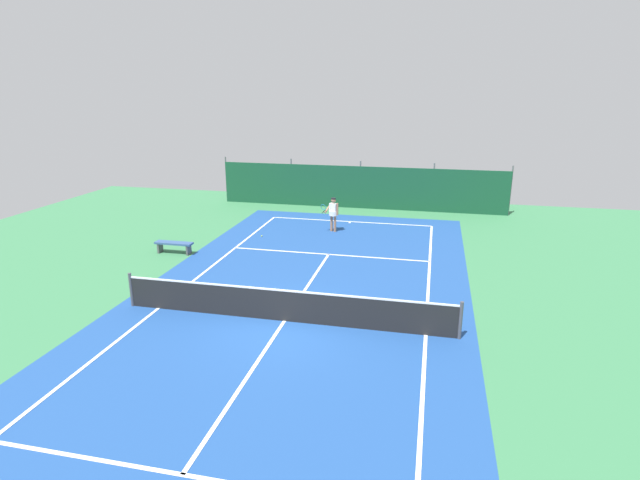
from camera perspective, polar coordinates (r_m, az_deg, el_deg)
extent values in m
plane|color=#387A4C|center=(15.26, -4.00, -9.07)|extent=(36.00, 36.00, 0.00)
cube|color=#1E478C|center=(15.26, -4.00, -9.06)|extent=(11.02, 26.60, 0.01)
cube|color=white|center=(26.21, 3.43, 2.08)|extent=(8.22, 0.10, 0.01)
cube|color=white|center=(16.82, -17.66, -7.30)|extent=(0.10, 23.80, 0.01)
cube|color=white|center=(14.71, 11.80, -10.40)|extent=(0.10, 23.80, 0.01)
cube|color=white|center=(21.02, 0.97, -1.62)|extent=(8.22, 0.10, 0.01)
cube|color=white|center=(10.27, -15.19, -24.11)|extent=(8.22, 0.10, 0.01)
cube|color=white|center=(15.25, -4.00, -9.04)|extent=(0.10, 12.80, 0.01)
cube|color=white|center=(26.06, 3.37, 2.00)|extent=(0.10, 0.30, 0.01)
cube|color=black|center=(15.06, -4.04, -7.44)|extent=(9.92, 0.03, 0.95)
cube|color=white|center=(14.86, -4.08, -5.68)|extent=(9.92, 0.04, 0.05)
cylinder|color=#47474C|center=(17.07, -20.45, -5.25)|extent=(0.10, 0.10, 1.10)
cylinder|color=#47474C|center=(14.51, 15.52, -8.71)|extent=(0.10, 0.10, 1.10)
cube|color=#14472D|center=(29.02, 4.50, 5.91)|extent=(16.22, 0.06, 2.40)
cylinder|color=#595B60|center=(31.23, -10.47, 6.73)|extent=(0.08, 0.08, 2.70)
cylinder|color=#595B60|center=(29.89, -3.24, 6.54)|extent=(0.08, 0.08, 2.70)
cylinder|color=#595B60|center=(29.05, 4.53, 6.22)|extent=(0.08, 0.08, 2.70)
cylinder|color=#595B60|center=(28.77, 12.58, 5.77)|extent=(0.08, 0.08, 2.70)
cylinder|color=#595B60|center=(29.06, 20.62, 5.20)|extent=(0.08, 0.08, 2.70)
cube|color=#234C1E|center=(29.73, 4.64, 4.89)|extent=(14.60, 0.70, 1.10)
cylinder|color=#9E7051|center=(24.25, 1.69, 1.87)|extent=(0.12, 0.12, 0.82)
cylinder|color=#9E7051|center=(24.36, 1.30, 1.94)|extent=(0.12, 0.12, 0.82)
cylinder|color=white|center=(24.18, 1.51, 3.03)|extent=(0.40, 0.40, 0.22)
cube|color=white|center=(24.14, 1.51, 3.49)|extent=(0.41, 0.32, 0.56)
sphere|color=#9E7051|center=(24.04, 1.52, 4.49)|extent=(0.22, 0.22, 0.22)
cylinder|color=black|center=(24.02, 1.52, 4.70)|extent=(0.23, 0.23, 0.04)
cylinder|color=#9E7051|center=(24.01, 1.97, 3.48)|extent=(0.09, 0.09, 0.58)
cylinder|color=#9E7051|center=(24.16, 0.90, 3.57)|extent=(0.29, 0.52, 0.41)
cylinder|color=black|center=(23.97, 0.39, 3.20)|extent=(0.14, 0.27, 0.13)
torus|color=teal|center=(23.92, 0.39, 3.71)|extent=(0.33, 0.23, 0.29)
sphere|color=#CCDB33|center=(23.69, -6.56, 0.45)|extent=(0.07, 0.07, 0.07)
cube|color=#335184|center=(21.90, -16.10, -0.33)|extent=(1.60, 0.40, 0.08)
cube|color=#4C4C51|center=(22.28, -17.53, -0.77)|extent=(0.08, 0.36, 0.45)
cube|color=#4C4C51|center=(21.67, -14.54, -1.01)|extent=(0.08, 0.36, 0.45)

